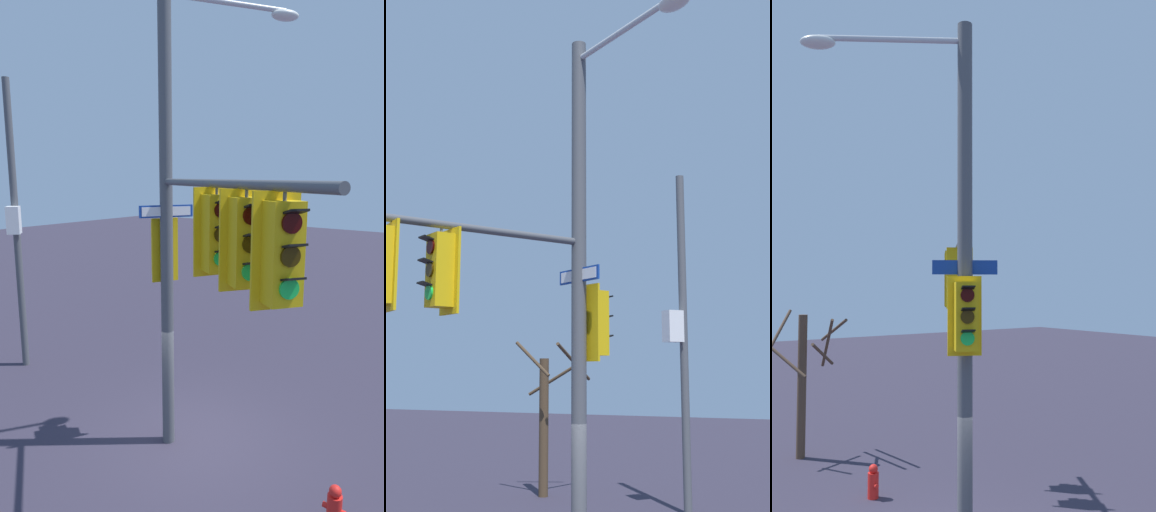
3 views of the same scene
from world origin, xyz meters
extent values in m
cylinder|color=#4C4F54|center=(0.44, 0.39, 4.58)|extent=(0.25, 0.25, 9.17)
cylinder|color=silver|center=(-0.23, -0.67, 8.87)|extent=(1.42, 2.18, 0.10)
ellipsoid|color=silver|center=(-0.90, -1.74, 8.79)|extent=(0.62, 0.70, 0.20)
cylinder|color=#4C4F54|center=(-1.76, 1.78, 5.53)|extent=(4.47, 2.87, 0.12)
cube|color=gold|center=(-1.69, 1.73, 4.83)|extent=(0.44, 0.46, 1.10)
cube|color=gold|center=(-1.54, 1.65, 4.83)|extent=(0.31, 0.51, 1.30)
cylinder|color=#2F0403|center=(-1.83, 1.81, 5.17)|extent=(0.13, 0.21, 0.22)
cube|color=black|center=(-1.90, 1.85, 5.29)|extent=(0.24, 0.26, 0.06)
cylinder|color=#352504|center=(-1.83, 1.81, 4.83)|extent=(0.13, 0.21, 0.22)
cube|color=black|center=(-1.90, 1.85, 4.95)|extent=(0.24, 0.26, 0.06)
cylinder|color=#19D147|center=(-1.83, 1.81, 4.49)|extent=(0.13, 0.21, 0.22)
cube|color=black|center=(-1.90, 1.85, 4.61)|extent=(0.24, 0.26, 0.06)
cylinder|color=#4C4F54|center=(-1.69, 1.73, 5.45)|extent=(0.04, 0.04, 0.15)
cube|color=gold|center=(-2.47, 2.22, 4.83)|extent=(0.45, 0.47, 1.10)
cube|color=gold|center=(-2.33, 2.12, 4.83)|extent=(0.36, 0.48, 1.30)
cylinder|color=#2F0403|center=(-2.60, 2.31, 5.17)|extent=(0.15, 0.20, 0.22)
cube|color=black|center=(-2.66, 2.36, 5.29)|extent=(0.25, 0.26, 0.06)
cylinder|color=#352504|center=(-2.60, 2.31, 4.83)|extent=(0.15, 0.20, 0.22)
cube|color=black|center=(-2.66, 2.36, 4.95)|extent=(0.25, 0.26, 0.06)
cylinder|color=#19D147|center=(-2.60, 2.31, 4.49)|extent=(0.15, 0.20, 0.22)
cube|color=black|center=(-2.66, 2.36, 4.61)|extent=(0.25, 0.26, 0.06)
cylinder|color=#4C4F54|center=(-2.47, 2.22, 5.45)|extent=(0.04, 0.04, 0.15)
cube|color=gold|center=(-3.20, 2.68, 4.83)|extent=(0.45, 0.47, 1.10)
cube|color=gold|center=(-3.06, 2.58, 4.83)|extent=(0.36, 0.48, 1.30)
cylinder|color=#2F0403|center=(-3.33, 2.77, 5.17)|extent=(0.15, 0.20, 0.22)
cube|color=black|center=(-3.39, 2.81, 5.29)|extent=(0.25, 0.26, 0.06)
cylinder|color=#352504|center=(-3.33, 2.77, 4.83)|extent=(0.15, 0.20, 0.22)
cube|color=black|center=(-3.39, 2.81, 4.95)|extent=(0.25, 0.26, 0.06)
cylinder|color=#19D147|center=(-3.33, 2.77, 4.49)|extent=(0.15, 0.20, 0.22)
cube|color=black|center=(-3.39, 2.81, 4.61)|extent=(0.25, 0.26, 0.06)
cylinder|color=#4C4F54|center=(-3.20, 2.68, 5.45)|extent=(0.04, 0.04, 0.15)
cube|color=gold|center=(0.74, 0.21, 4.16)|extent=(0.43, 0.46, 1.10)
cube|color=gold|center=(0.58, 0.28, 4.16)|extent=(0.29, 0.52, 1.30)
cylinder|color=#2F0403|center=(0.88, 0.13, 4.50)|extent=(0.13, 0.21, 0.22)
cube|color=black|center=(0.95, 0.10, 4.62)|extent=(0.24, 0.26, 0.06)
cylinder|color=#352504|center=(0.88, 0.13, 4.16)|extent=(0.13, 0.21, 0.22)
cube|color=black|center=(0.95, 0.10, 4.28)|extent=(0.24, 0.26, 0.06)
cylinder|color=#19D147|center=(0.88, 0.13, 3.82)|extent=(0.13, 0.21, 0.22)
cube|color=black|center=(0.95, 0.10, 3.94)|extent=(0.24, 0.26, 0.06)
cube|color=navy|center=(0.44, 0.39, 4.96)|extent=(0.58, 0.96, 0.24)
cube|color=white|center=(0.43, 0.40, 4.96)|extent=(0.51, 0.87, 0.18)
cylinder|color=red|center=(-3.21, 0.49, 0.28)|extent=(0.24, 0.24, 0.55)
sphere|color=red|center=(-3.21, 0.49, 0.63)|extent=(0.20, 0.20, 0.20)
cylinder|color=red|center=(-3.35, 0.49, 0.30)|extent=(0.10, 0.09, 0.09)
cylinder|color=red|center=(-3.07, 0.49, 0.30)|extent=(0.10, 0.09, 0.09)
cylinder|color=#4E392B|center=(-6.88, 0.06, 1.94)|extent=(0.24, 0.24, 3.89)
cylinder|color=#4E392B|center=(-6.44, 0.47, 2.82)|extent=(0.93, 0.96, 0.73)
cylinder|color=#4E392B|center=(-7.34, -0.47, 3.40)|extent=(1.14, 1.03, 1.21)
cylinder|color=#4E392B|center=(-6.76, 0.72, 3.07)|extent=(1.40, 0.33, 1.45)
cylinder|color=#4E392B|center=(-6.88, 0.95, 3.42)|extent=(1.81, 0.09, 0.75)
cylinder|color=#4E392B|center=(-6.52, -0.51, 2.73)|extent=(1.22, 0.81, 0.89)
camera|label=1|loc=(-5.20, 6.78, 5.62)|focal=30.40mm
camera|label=2|loc=(-10.05, -4.13, 3.35)|focal=47.65mm
camera|label=3|loc=(7.67, -4.69, 4.59)|focal=36.95mm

